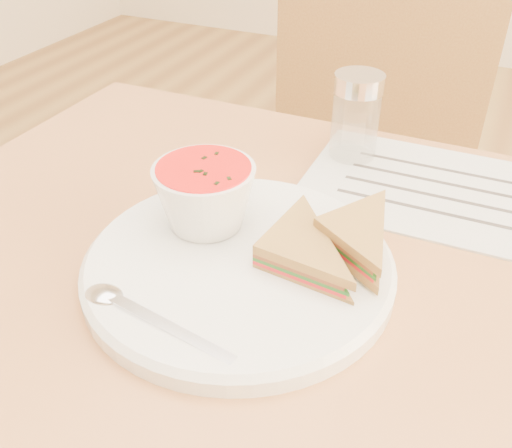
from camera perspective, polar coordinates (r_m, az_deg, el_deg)
The scene contains 8 objects.
chair_far at distance 1.14m, azimuth 10.47°, elevation -0.08°, with size 0.42×0.42×0.95m, color brown, non-canonical shape.
plate at distance 0.57m, azimuth -1.74°, elevation -4.23°, with size 0.31×0.31×0.02m, color white, non-canonical shape.
soup_bowl at distance 0.60m, azimuth -5.09°, elevation 2.50°, with size 0.11×0.11×0.07m, color white, non-canonical shape.
sandwich_half_a at distance 0.54m, azimuth -0.35°, elevation -3.52°, with size 0.11×0.11×0.03m, color #BA8A41, non-canonical shape.
sandwich_half_b at distance 0.57m, azimuth 5.70°, elevation -0.61°, with size 0.10×0.10×0.03m, color #BA8A41, non-canonical shape.
spoon at distance 0.51m, azimuth -10.52°, elevation -9.27°, with size 0.19×0.04×0.01m, color silver, non-canonical shape.
paper_menu at distance 0.74m, azimuth 16.86°, elevation 3.46°, with size 0.30×0.22×0.00m, color silver, non-canonical shape.
condiment_shaker at distance 0.77m, azimuth 9.93°, elevation 10.48°, with size 0.06×0.06×0.12m, color silver, non-canonical shape.
Camera 1 is at (0.13, -0.42, 1.12)m, focal length 40.00 mm.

